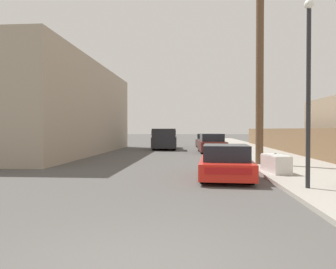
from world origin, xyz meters
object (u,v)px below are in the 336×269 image
(utility_pole, at_px, (260,65))
(parked_sports_car_red, at_px, (226,163))
(pickup_truck, at_px, (165,139))
(discarded_fridge, at_px, (276,164))
(car_parked_far, at_px, (206,140))
(car_parked_mid, at_px, (212,144))
(street_lamp, at_px, (308,80))

(utility_pole, bearing_deg, parked_sports_car_red, -116.45)
(pickup_truck, relative_size, utility_pole, 0.63)
(discarded_fridge, height_order, parked_sports_car_red, parked_sports_car_red)
(discarded_fridge, xyz_separation_m, utility_pole, (0.01, 3.10, 4.30))
(car_parked_far, bearing_deg, car_parked_mid, -84.72)
(parked_sports_car_red, bearing_deg, car_parked_far, 92.99)
(discarded_fridge, distance_m, parked_sports_car_red, 2.09)
(car_parked_mid, relative_size, utility_pole, 0.49)
(discarded_fridge, bearing_deg, utility_pole, 82.69)
(discarded_fridge, relative_size, street_lamp, 0.32)
(car_parked_mid, distance_m, street_lamp, 15.42)
(car_parked_far, distance_m, utility_pole, 18.32)
(car_parked_mid, distance_m, pickup_truck, 5.27)
(street_lamp, bearing_deg, parked_sports_car_red, 129.54)
(pickup_truck, bearing_deg, utility_pole, 111.42)
(utility_pole, bearing_deg, pickup_truck, 114.07)
(parked_sports_car_red, height_order, car_parked_mid, car_parked_mid)
(discarded_fridge, bearing_deg, parked_sports_car_red, -164.57)
(parked_sports_car_red, distance_m, street_lamp, 4.04)
(parked_sports_car_red, relative_size, car_parked_far, 0.92)
(parked_sports_car_red, bearing_deg, utility_pole, 66.85)
(utility_pole, relative_size, street_lamp, 1.77)
(discarded_fridge, height_order, pickup_truck, pickup_truck)
(car_parked_far, distance_m, street_lamp, 24.28)
(utility_pole, height_order, street_lamp, utility_pole)
(car_parked_mid, bearing_deg, car_parked_far, 87.61)
(discarded_fridge, distance_m, pickup_truck, 16.50)
(pickup_truck, height_order, street_lamp, street_lamp)
(car_parked_mid, xyz_separation_m, street_lamp, (1.82, -15.12, 2.42))
(parked_sports_car_red, bearing_deg, discarded_fridge, 25.86)
(parked_sports_car_red, bearing_deg, car_parked_mid, 92.47)
(car_parked_far, bearing_deg, street_lamp, -80.66)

